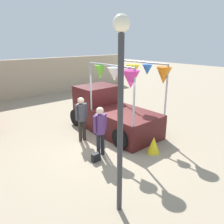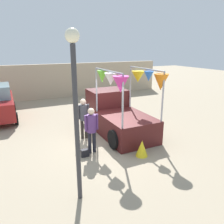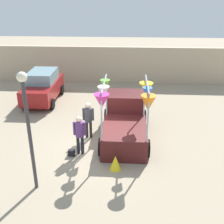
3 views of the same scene
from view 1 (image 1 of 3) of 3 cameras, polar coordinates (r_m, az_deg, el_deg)
The scene contains 8 objects.
ground_plane at distance 8.50m, azimuth -0.87°, elevation -8.18°, with size 60.00×60.00×0.00m, color gray.
vendor_truck at distance 9.58m, azimuth -0.25°, elevation 0.65°, with size 2.55×4.17×2.98m.
person_customer at distance 7.23m, azimuth -3.10°, elevation -3.92°, with size 0.53×0.34×1.74m.
person_vendor at distance 8.40m, azimuth -7.99°, elevation -0.77°, with size 0.53×0.34×1.76m.
handbag at distance 7.30m, azimuth -4.23°, elevation -11.70°, with size 0.28×0.16×0.28m, color black.
street_lamp at distance 4.31m, azimuth 2.25°, elevation 4.24°, with size 0.32×0.32×4.22m.
brick_boundary_wall at distance 16.30m, azimuth -22.89°, elevation 7.95°, with size 18.00×0.36×2.60m, color tan.
folded_kite_bundle_sunflower at distance 7.84m, azimuth 10.79°, elevation -8.43°, with size 0.44×0.44×0.60m, color yellow.
Camera 1 is at (-4.85, -5.89, 3.75)m, focal length 35.00 mm.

